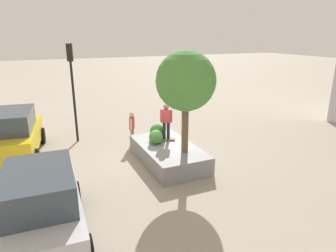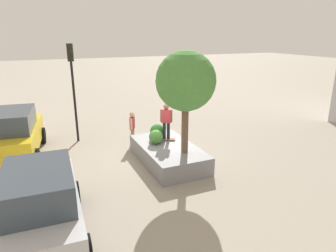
% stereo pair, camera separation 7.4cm
% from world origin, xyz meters
% --- Properties ---
extents(ground_plane, '(120.00, 120.00, 0.00)m').
position_xyz_m(ground_plane, '(0.00, 0.00, 0.00)').
color(ground_plane, '#9E9384').
extents(planter_ledge, '(4.09, 2.23, 0.78)m').
position_xyz_m(planter_ledge, '(-0.55, -0.18, 0.39)').
color(planter_ledge, gray).
rests_on(planter_ledge, ground).
extents(plaza_tree, '(2.35, 2.35, 4.12)m').
position_xyz_m(plaza_tree, '(-1.48, -0.51, 3.69)').
color(plaza_tree, brown).
rests_on(plaza_tree, planter_ledge).
extents(boxwood_shrub, '(0.63, 0.63, 0.63)m').
position_xyz_m(boxwood_shrub, '(-0.09, 0.20, 1.09)').
color(boxwood_shrub, '#4C8C3D').
rests_on(boxwood_shrub, planter_ledge).
extents(hedge_clump, '(0.68, 0.68, 0.68)m').
position_xyz_m(hedge_clump, '(0.55, -0.12, 1.12)').
color(hedge_clump, '#2D6628').
rests_on(hedge_clump, planter_ledge).
extents(skateboard, '(0.55, 0.81, 0.07)m').
position_xyz_m(skateboard, '(0.11, -0.39, 0.84)').
color(skateboard, brown).
rests_on(skateboard, planter_ledge).
extents(skateboarder, '(0.40, 0.48, 1.65)m').
position_xyz_m(skateboarder, '(0.11, -0.39, 1.80)').
color(skateboarder, black).
rests_on(skateboarder, skateboard).
extents(sedan_parked, '(4.70, 2.32, 2.15)m').
position_xyz_m(sedan_parked, '(-3.93, 5.04, 1.09)').
color(sedan_parked, '#B7B7BC').
rests_on(sedan_parked, ground).
extents(taxi_cab, '(5.00, 2.69, 2.23)m').
position_xyz_m(taxi_cab, '(2.85, 5.97, 1.13)').
color(taxi_cab, gold).
rests_on(taxi_cab, ground).
extents(traffic_light_corner, '(0.36, 0.33, 5.01)m').
position_xyz_m(traffic_light_corner, '(3.92, 3.08, 3.38)').
color(traffic_light_corner, black).
rests_on(traffic_light_corner, ground).
extents(pedestrian_crossing, '(0.52, 0.38, 1.71)m').
position_xyz_m(pedestrian_crossing, '(2.31, 0.55, 0.98)').
color(pedestrian_crossing, '#847056').
rests_on(pedestrian_crossing, ground).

